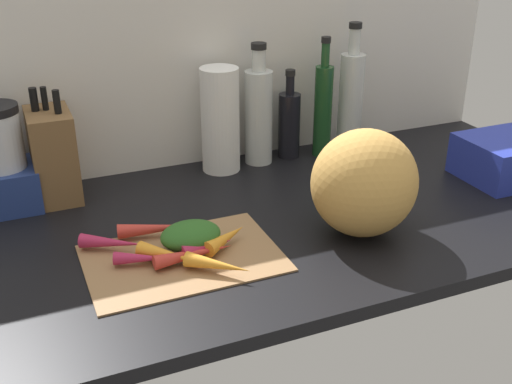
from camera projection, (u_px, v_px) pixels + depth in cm
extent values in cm
cube|color=black|center=(273.00, 219.00, 145.69)|extent=(170.00, 80.00, 3.00)
cube|color=silver|center=(214.00, 51.00, 164.44)|extent=(170.00, 3.00, 60.00)
cube|color=#997047|center=(183.00, 257.00, 126.51)|extent=(38.97, 26.60, 0.80)
cone|color=red|center=(194.00, 254.00, 124.01)|extent=(16.40, 3.42, 2.95)
cone|color=orange|center=(168.00, 255.00, 123.30)|extent=(11.66, 11.39, 3.34)
cone|color=#B2264C|center=(144.00, 258.00, 122.77)|extent=(11.80, 6.89, 2.71)
cone|color=orange|center=(218.00, 265.00, 120.10)|extent=(11.95, 11.26, 3.15)
cone|color=red|center=(159.00, 228.00, 133.38)|extent=(17.61, 6.98, 3.23)
cone|color=orange|center=(226.00, 238.00, 129.41)|extent=(11.94, 9.21, 3.40)
cone|color=#B2264C|center=(208.00, 247.00, 126.37)|extent=(11.20, 4.56, 3.21)
cone|color=#B2264C|center=(112.00, 243.00, 127.99)|extent=(13.22, 9.44, 3.07)
ellipsoid|color=#2D6023|center=(191.00, 235.00, 128.45)|extent=(12.66, 9.74, 5.35)
ellipsoid|color=gold|center=(364.00, 183.00, 132.28)|extent=(23.06, 21.73, 23.33)
cube|color=brown|center=(53.00, 156.00, 148.60)|extent=(9.94, 15.67, 21.75)
cylinder|color=black|center=(34.00, 99.00, 143.37)|extent=(1.82, 1.82, 5.50)
cylinder|color=black|center=(44.00, 98.00, 144.07)|extent=(1.45, 1.45, 5.50)
cylinder|color=black|center=(57.00, 102.00, 141.72)|extent=(1.64, 1.64, 5.50)
cube|color=navy|center=(6.00, 187.00, 146.06)|extent=(14.80, 14.80, 10.09)
cylinder|color=white|center=(220.00, 120.00, 163.07)|extent=(10.07, 10.07, 27.72)
cylinder|color=silver|center=(259.00, 118.00, 168.47)|extent=(7.51, 7.51, 25.46)
cylinder|color=silver|center=(259.00, 60.00, 161.84)|extent=(3.54, 3.54, 5.78)
cylinder|color=black|center=(259.00, 46.00, 160.28)|extent=(4.07, 4.07, 1.60)
cylinder|color=black|center=(289.00, 126.00, 173.76)|extent=(6.10, 6.10, 18.09)
cylinder|color=black|center=(290.00, 85.00, 168.83)|extent=(2.35, 2.35, 5.16)
cylinder|color=black|center=(290.00, 73.00, 167.40)|extent=(2.71, 2.71, 1.60)
cylinder|color=#19421E|center=(323.00, 112.00, 173.44)|extent=(5.03, 5.03, 25.37)
cylinder|color=#19421E|center=(325.00, 55.00, 166.71)|extent=(2.26, 2.26, 6.37)
cylinder|color=black|center=(326.00, 40.00, 165.02)|extent=(2.60, 2.60, 1.60)
cylinder|color=silver|center=(350.00, 104.00, 175.86)|extent=(6.80, 6.80, 27.92)
cylinder|color=silver|center=(355.00, 41.00, 168.46)|extent=(3.09, 3.09, 6.97)
cylinder|color=black|center=(356.00, 25.00, 166.65)|extent=(3.56, 3.56, 1.60)
cube|color=#2838AD|center=(510.00, 157.00, 162.18)|extent=(24.83, 19.51, 10.78)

